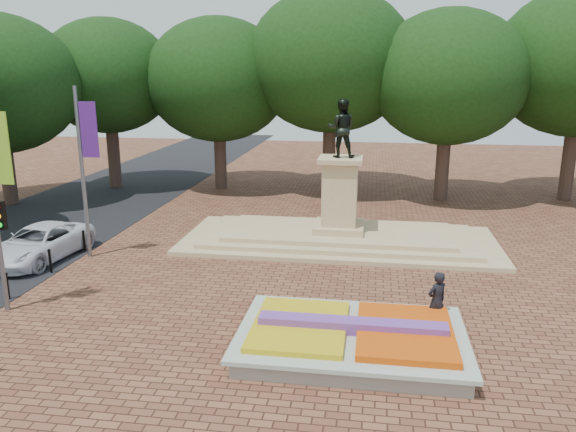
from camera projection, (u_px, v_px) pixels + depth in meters
The scene contains 6 objects.
ground at pixel (322, 317), 17.75m from camera, with size 90.00×90.00×0.00m, color brown.
flower_bed at pixel (352, 338), 15.59m from camera, with size 6.30×4.30×0.91m.
monument at pixel (339, 224), 25.18m from camera, with size 14.00×6.00×6.40m.
tree_row_back at pixel (392, 86), 32.94m from camera, with size 44.80×8.80×10.43m.
van at pixel (39, 243), 22.98m from camera, with size 2.34×5.07×1.41m, color silver.
pedestrian at pixel (437, 301), 16.70m from camera, with size 0.67×0.44×1.84m, color black.
Camera 1 is at (1.42, -16.34, 7.59)m, focal length 35.00 mm.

